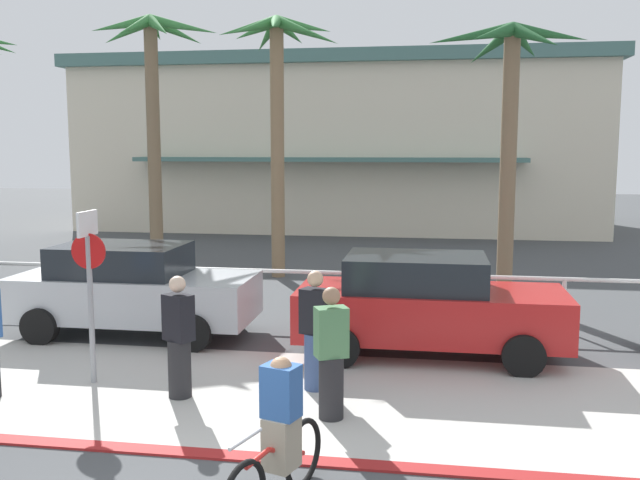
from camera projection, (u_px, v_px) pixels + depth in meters
name	position (u px, v px, depth m)	size (l,w,h in m)	color
ground_plane	(325.00, 305.00, 15.59)	(80.00, 80.00, 0.00)	#424447
sidewalk_strip	(263.00, 394.00, 9.91)	(44.00, 4.00, 0.02)	beige
curb_paint	(221.00, 455.00, 7.95)	(44.00, 0.24, 0.03)	maroon
building_backdrop	(342.00, 144.00, 31.48)	(21.98, 10.29, 7.17)	beige
rail_fence	(314.00, 280.00, 14.01)	(24.05, 0.08, 1.04)	white
stop_sign_bike_lane	(89.00, 272.00, 10.18)	(0.52, 0.56, 2.56)	gray
palm_tree_2	(153.00, 81.00, 18.93)	(3.68, 3.10, 6.97)	#756047
palm_tree_3	(278.00, 74.00, 18.33)	(3.06, 3.85, 6.85)	#846B4C
palm_tree_4	(508.00, 95.00, 15.52)	(3.44, 3.26, 6.18)	#756047
car_silver_1	(132.00, 289.00, 13.01)	(4.40, 2.02, 1.69)	#B2B7BC
car_red_2	(427.00, 304.00, 11.71)	(4.40, 2.02, 1.69)	red
cyclist_red_0	(279.00, 436.00, 6.81)	(0.64, 1.74, 1.50)	black
pedestrian_1	(179.00, 342.00, 9.70)	(0.48, 0.43, 1.73)	#232326
pedestrian_2	(315.00, 335.00, 10.01)	(0.47, 0.41, 1.74)	#384C7A
pedestrian_3	(331.00, 359.00, 8.93)	(0.47, 0.43, 1.73)	#232326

